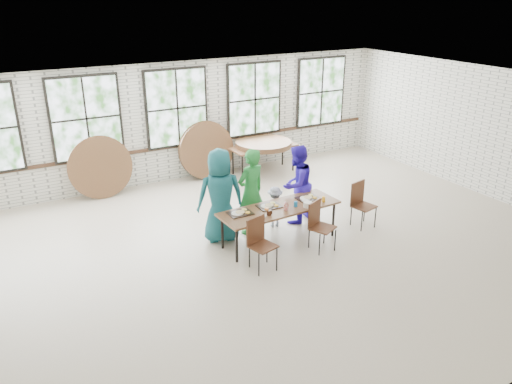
% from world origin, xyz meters
% --- Properties ---
extents(room, '(12.00, 12.00, 12.00)m').
position_xyz_m(room, '(0.00, 4.44, 1.83)').
color(room, '#BAAC94').
rests_on(room, ground).
extents(dining_table, '(2.43, 0.91, 0.74)m').
position_xyz_m(dining_table, '(0.39, 0.17, 0.69)').
color(dining_table, brown).
rests_on(dining_table, ground).
extents(chair_near_left, '(0.51, 0.50, 0.95)m').
position_xyz_m(chair_near_left, '(-0.43, -0.48, 0.56)').
color(chair_near_left, '#512D1B').
rests_on(chair_near_left, ground).
extents(chair_near_right, '(0.55, 0.54, 0.95)m').
position_xyz_m(chair_near_right, '(0.90, -0.40, 0.56)').
color(chair_near_right, '#512D1B').
rests_on(chair_near_right, ground).
extents(chair_spare, '(0.50, 0.49, 0.95)m').
position_xyz_m(chair_spare, '(2.26, 0.00, 0.56)').
color(chair_spare, '#512D1B').
rests_on(chair_spare, ground).
extents(adult_teal, '(1.03, 0.80, 1.86)m').
position_xyz_m(adult_teal, '(-0.55, 0.82, 0.93)').
color(adult_teal, '#1B5E69').
rests_on(adult_teal, ground).
extents(adult_green, '(0.73, 0.56, 1.77)m').
position_xyz_m(adult_green, '(0.12, 0.82, 0.88)').
color(adult_green, '#217C30').
rests_on(adult_green, ground).
extents(toddler, '(0.63, 0.46, 0.87)m').
position_xyz_m(toddler, '(0.68, 0.82, 0.44)').
color(toddler, '#131A3C').
rests_on(toddler, ground).
extents(adult_blue, '(0.99, 0.89, 1.67)m').
position_xyz_m(adult_blue, '(1.20, 0.82, 0.84)').
color(adult_blue, '#2E1ABA').
rests_on(adult_blue, ground).
extents(storage_table, '(1.83, 0.82, 0.74)m').
position_xyz_m(storage_table, '(2.14, 3.83, 0.69)').
color(storage_table, brown).
rests_on(storage_table, ground).
extents(tabletop_clutter, '(1.95, 0.62, 0.11)m').
position_xyz_m(tabletop_clutter, '(0.47, 0.14, 0.77)').
color(tabletop_clutter, black).
rests_on(tabletop_clutter, dining_table).
extents(round_tops_stacked, '(1.50, 1.50, 0.13)m').
position_xyz_m(round_tops_stacked, '(2.14, 3.83, 0.80)').
color(round_tops_stacked, brown).
rests_on(round_tops_stacked, storage_table).
extents(round_tops_leaning, '(4.22, 0.33, 1.50)m').
position_xyz_m(round_tops_leaning, '(-0.25, 4.20, 0.74)').
color(round_tops_leaning, brown).
rests_on(round_tops_leaning, ground).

